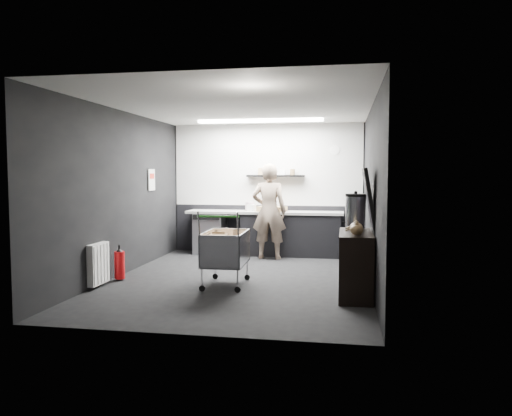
# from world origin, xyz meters

# --- Properties ---
(floor) EXTENTS (5.50, 5.50, 0.00)m
(floor) POSITION_xyz_m (0.00, 0.00, 0.00)
(floor) COLOR black
(floor) RESTS_ON ground
(ceiling) EXTENTS (5.50, 5.50, 0.00)m
(ceiling) POSITION_xyz_m (0.00, 0.00, 2.70)
(ceiling) COLOR silver
(ceiling) RESTS_ON wall_back
(wall_back) EXTENTS (5.50, 0.00, 5.50)m
(wall_back) POSITION_xyz_m (0.00, 2.75, 1.35)
(wall_back) COLOR black
(wall_back) RESTS_ON floor
(wall_front) EXTENTS (5.50, 0.00, 5.50)m
(wall_front) POSITION_xyz_m (0.00, -2.75, 1.35)
(wall_front) COLOR black
(wall_front) RESTS_ON floor
(wall_left) EXTENTS (0.00, 5.50, 5.50)m
(wall_left) POSITION_xyz_m (-2.00, 0.00, 1.35)
(wall_left) COLOR black
(wall_left) RESTS_ON floor
(wall_right) EXTENTS (0.00, 5.50, 5.50)m
(wall_right) POSITION_xyz_m (2.00, 0.00, 1.35)
(wall_right) COLOR black
(wall_right) RESTS_ON floor
(kitchen_wall_panel) EXTENTS (3.95, 0.02, 1.70)m
(kitchen_wall_panel) POSITION_xyz_m (0.00, 2.73, 1.85)
(kitchen_wall_panel) COLOR silver
(kitchen_wall_panel) RESTS_ON wall_back
(dado_panel) EXTENTS (3.95, 0.02, 1.00)m
(dado_panel) POSITION_xyz_m (0.00, 2.73, 0.50)
(dado_panel) COLOR black
(dado_panel) RESTS_ON wall_back
(floating_shelf) EXTENTS (1.20, 0.22, 0.04)m
(floating_shelf) POSITION_xyz_m (0.20, 2.62, 1.62)
(floating_shelf) COLOR black
(floating_shelf) RESTS_ON wall_back
(wall_clock) EXTENTS (0.20, 0.03, 0.20)m
(wall_clock) POSITION_xyz_m (1.40, 2.72, 2.15)
(wall_clock) COLOR white
(wall_clock) RESTS_ON wall_back
(poster) EXTENTS (0.02, 0.30, 0.40)m
(poster) POSITION_xyz_m (-1.98, 1.30, 1.55)
(poster) COLOR silver
(poster) RESTS_ON wall_left
(poster_red_band) EXTENTS (0.02, 0.22, 0.10)m
(poster_red_band) POSITION_xyz_m (-1.98, 1.30, 1.62)
(poster_red_band) COLOR red
(poster_red_band) RESTS_ON poster
(radiator) EXTENTS (0.10, 0.50, 0.60)m
(radiator) POSITION_xyz_m (-1.94, -0.90, 0.35)
(radiator) COLOR white
(radiator) RESTS_ON wall_left
(ceiling_strip) EXTENTS (2.40, 0.20, 0.04)m
(ceiling_strip) POSITION_xyz_m (0.00, 1.85, 2.67)
(ceiling_strip) COLOR white
(ceiling_strip) RESTS_ON ceiling
(prep_counter) EXTENTS (3.20, 0.61, 0.90)m
(prep_counter) POSITION_xyz_m (0.14, 2.42, 0.46)
(prep_counter) COLOR black
(prep_counter) RESTS_ON floor
(person) EXTENTS (0.69, 0.47, 1.86)m
(person) POSITION_xyz_m (0.16, 1.97, 0.93)
(person) COLOR beige
(person) RESTS_ON floor
(shopping_cart) EXTENTS (0.62, 1.00, 1.09)m
(shopping_cart) POSITION_xyz_m (-0.13, -0.45, 0.52)
(shopping_cart) COLOR silver
(shopping_cart) RESTS_ON floor
(sideboard) EXTENTS (0.50, 1.17, 1.75)m
(sideboard) POSITION_xyz_m (1.77, -0.74, 0.56)
(sideboard) COLOR black
(sideboard) RESTS_ON floor
(fire_extinguisher) EXTENTS (0.16, 0.16, 0.53)m
(fire_extinguisher) POSITION_xyz_m (-1.85, -0.39, 0.26)
(fire_extinguisher) COLOR red
(fire_extinguisher) RESTS_ON floor
(cardboard_box) EXTENTS (0.61, 0.53, 0.10)m
(cardboard_box) POSITION_xyz_m (0.16, 2.37, 0.95)
(cardboard_box) COLOR #A68558
(cardboard_box) RESTS_ON prep_counter
(pink_tub) EXTENTS (0.18, 0.18, 0.18)m
(pink_tub) POSITION_xyz_m (-0.31, 2.42, 0.99)
(pink_tub) COLOR beige
(pink_tub) RESTS_ON prep_counter
(white_container) EXTENTS (0.19, 0.17, 0.14)m
(white_container) POSITION_xyz_m (-0.26, 2.37, 0.97)
(white_container) COLOR white
(white_container) RESTS_ON prep_counter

